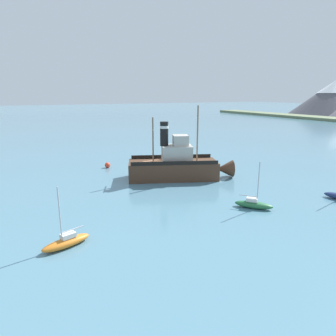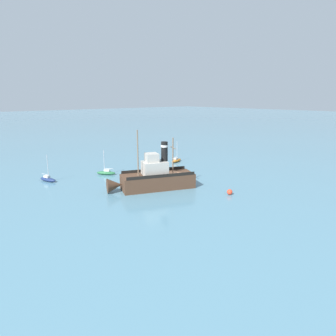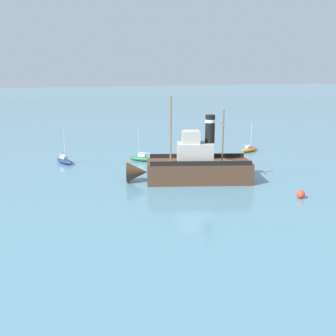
# 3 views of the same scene
# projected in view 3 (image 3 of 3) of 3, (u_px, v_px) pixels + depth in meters

# --- Properties ---
(ground_plane) EXTENTS (600.00, 600.00, 0.00)m
(ground_plane) POSITION_uv_depth(u_px,v_px,m) (220.00, 181.00, 49.57)
(ground_plane) COLOR teal
(old_tugboat) EXTENTS (8.61, 14.61, 9.90)m
(old_tugboat) POSITION_uv_depth(u_px,v_px,m) (194.00, 166.00, 48.91)
(old_tugboat) COLOR #4C3323
(old_tugboat) RESTS_ON ground
(sailboat_navy) EXTENTS (3.95, 2.29, 4.90)m
(sailboat_navy) POSITION_uv_depth(u_px,v_px,m) (65.00, 161.00, 58.69)
(sailboat_navy) COLOR navy
(sailboat_navy) RESTS_ON ground
(sailboat_orange) EXTENTS (2.15, 3.96, 4.90)m
(sailboat_orange) POSITION_uv_depth(u_px,v_px,m) (249.00, 149.00, 67.34)
(sailboat_orange) COLOR orange
(sailboat_orange) RESTS_ON ground
(sailboat_green) EXTENTS (3.60, 3.31, 4.90)m
(sailboat_green) POSITION_uv_depth(u_px,v_px,m) (141.00, 158.00, 60.44)
(sailboat_green) COLOR #286B3D
(sailboat_green) RESTS_ON ground
(mooring_buoy) EXTENTS (0.86, 0.86, 0.86)m
(mooring_buoy) POSITION_uv_depth(u_px,v_px,m) (301.00, 194.00, 42.77)
(mooring_buoy) COLOR red
(mooring_buoy) RESTS_ON ground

